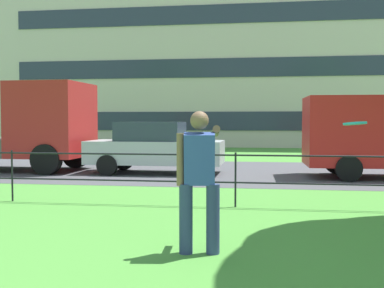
{
  "coord_description": "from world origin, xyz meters",
  "views": [
    {
      "loc": [
        2.66,
        1.29,
        1.58
      ],
      "look_at": [
        1.61,
        8.45,
        1.23
      ],
      "focal_mm": 44.9,
      "sensor_mm": 36.0,
      "label": 1
    }
  ],
  "objects_px": {
    "apartment_building_background": "(228,34)",
    "car_silver_far_right": "(155,147)",
    "person_thrower": "(199,177)",
    "flatbed_truck_center": "(9,132)",
    "frisbee": "(355,123)"
  },
  "relations": [
    {
      "from": "frisbee",
      "to": "car_silver_far_right",
      "type": "height_order",
      "value": "frisbee"
    },
    {
      "from": "person_thrower",
      "to": "apartment_building_background",
      "type": "bearing_deg",
      "value": 93.51
    },
    {
      "from": "apartment_building_background",
      "to": "car_silver_far_right",
      "type": "bearing_deg",
      "value": -91.58
    },
    {
      "from": "frisbee",
      "to": "car_silver_far_right",
      "type": "xyz_separation_m",
      "value": [
        -4.25,
        8.24,
        -0.77
      ]
    },
    {
      "from": "person_thrower",
      "to": "frisbee",
      "type": "bearing_deg",
      "value": 5.45
    },
    {
      "from": "frisbee",
      "to": "apartment_building_background",
      "type": "xyz_separation_m",
      "value": [
        -3.65,
        30.1,
        6.43
      ]
    },
    {
      "from": "car_silver_far_right",
      "to": "flatbed_truck_center",
      "type": "bearing_deg",
      "value": 176.96
    },
    {
      "from": "person_thrower",
      "to": "flatbed_truck_center",
      "type": "relative_size",
      "value": 0.23
    },
    {
      "from": "person_thrower",
      "to": "frisbee",
      "type": "distance_m",
      "value": 1.91
    },
    {
      "from": "apartment_building_background",
      "to": "person_thrower",
      "type": "bearing_deg",
      "value": -86.49
    },
    {
      "from": "person_thrower",
      "to": "frisbee",
      "type": "xyz_separation_m",
      "value": [
        1.79,
        0.17,
        0.63
      ]
    },
    {
      "from": "car_silver_far_right",
      "to": "apartment_building_background",
      "type": "distance_m",
      "value": 23.02
    },
    {
      "from": "car_silver_far_right",
      "to": "apartment_building_background",
      "type": "xyz_separation_m",
      "value": [
        0.6,
        21.86,
        7.2
      ]
    },
    {
      "from": "flatbed_truck_center",
      "to": "car_silver_far_right",
      "type": "bearing_deg",
      "value": -3.04
    },
    {
      "from": "frisbee",
      "to": "flatbed_truck_center",
      "type": "bearing_deg",
      "value": 136.78
    }
  ]
}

